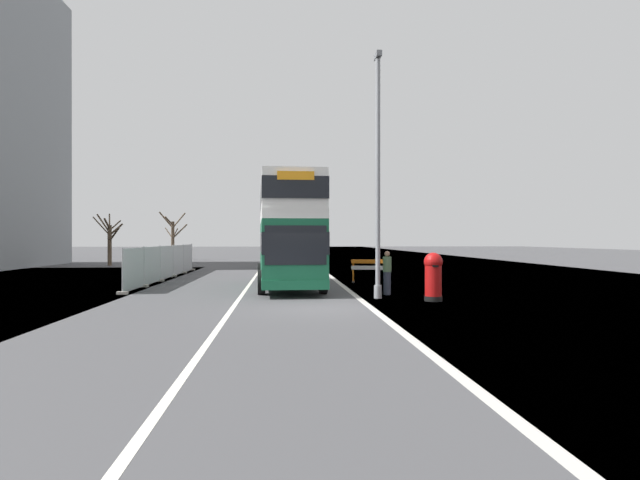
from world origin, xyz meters
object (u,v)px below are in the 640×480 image
at_px(double_decker_bus, 288,231).
at_px(lamppost_foreground, 378,182).
at_px(car_oncoming_near, 282,254).
at_px(car_receding_mid, 285,253).
at_px(pedestrian_at_kerb, 387,273).
at_px(roadworks_barrier, 370,268).
at_px(car_receding_far, 281,250).
at_px(red_pillar_postbox, 433,274).

height_order(double_decker_bus, lamppost_foreground, lamppost_foreground).
distance_m(double_decker_bus, car_oncoming_near, 16.62).
distance_m(car_receding_mid, pedestrian_at_kerb, 26.83).
bearing_deg(car_oncoming_near, car_receding_mid, 87.75).
relative_size(car_oncoming_near, pedestrian_at_kerb, 2.31).
distance_m(double_decker_bus, roadworks_barrier, 5.14).
bearing_deg(roadworks_barrier, car_receding_far, 98.61).
bearing_deg(lamppost_foreground, double_decker_bus, 124.13).
height_order(red_pillar_postbox, car_receding_far, car_receding_far).
distance_m(red_pillar_postbox, roadworks_barrier, 8.28).
distance_m(red_pillar_postbox, pedestrian_at_kerb, 2.62).
bearing_deg(car_oncoming_near, lamppost_foreground, -80.39).
bearing_deg(roadworks_barrier, pedestrian_at_kerb, -92.43).
relative_size(lamppost_foreground, car_oncoming_near, 2.28).
bearing_deg(pedestrian_at_kerb, car_receding_far, 96.81).
distance_m(red_pillar_postbox, car_oncoming_near, 23.09).
bearing_deg(pedestrian_at_kerb, car_oncoming_near, 101.91).
relative_size(red_pillar_postbox, roadworks_barrier, 0.93).
xyz_separation_m(lamppost_foreground, roadworks_barrier, (0.86, 7.24, -3.61)).
xyz_separation_m(lamppost_foreground, pedestrian_at_kerb, (0.61, 1.33, -3.50)).
distance_m(roadworks_barrier, car_oncoming_near, 14.91).
bearing_deg(red_pillar_postbox, double_decker_bus, 131.36).
bearing_deg(car_receding_mid, roadworks_barrier, -78.37).
relative_size(red_pillar_postbox, car_oncoming_near, 0.43).
bearing_deg(red_pillar_postbox, roadworks_barrier, 96.88).
bearing_deg(double_decker_bus, red_pillar_postbox, -48.64).
xyz_separation_m(double_decker_bus, car_oncoming_near, (-0.31, 16.55, -1.56)).
height_order(double_decker_bus, pedestrian_at_kerb, double_decker_bus).
xyz_separation_m(roadworks_barrier, pedestrian_at_kerb, (-0.25, -5.91, 0.11)).
bearing_deg(car_oncoming_near, pedestrian_at_kerb, -78.09).
xyz_separation_m(red_pillar_postbox, pedestrian_at_kerb, (-1.24, 2.30, -0.08)).
bearing_deg(car_receding_mid, car_oncoming_near, -92.25).
bearing_deg(double_decker_bus, lamppost_foreground, -55.87).
relative_size(double_decker_bus, car_oncoming_near, 2.52).
bearing_deg(roadworks_barrier, car_oncoming_near, 107.55).
bearing_deg(car_receding_mid, red_pillar_postbox, -79.71).
xyz_separation_m(roadworks_barrier, car_receding_far, (-4.54, 30.00, 0.24)).
xyz_separation_m(lamppost_foreground, red_pillar_postbox, (1.85, -0.98, -3.43)).
xyz_separation_m(red_pillar_postbox, car_oncoming_near, (-5.49, 22.43, 0.11)).
xyz_separation_m(car_receding_mid, pedestrian_at_kerb, (3.99, -26.53, -0.10)).
bearing_deg(red_pillar_postbox, lamppost_foreground, 152.22).
relative_size(double_decker_bus, lamppost_foreground, 1.10).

